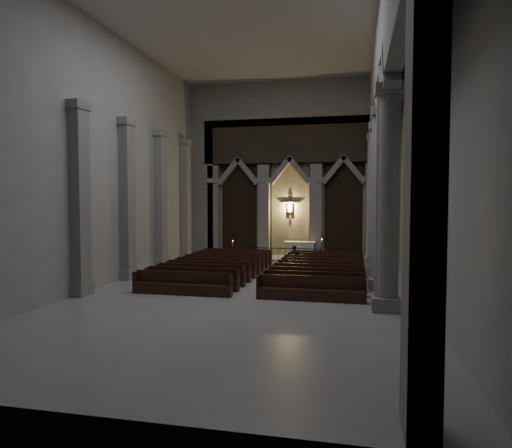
# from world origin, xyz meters

# --- Properties ---
(room) EXTENTS (24.00, 24.10, 12.00)m
(room) POSITION_xyz_m (0.00, 0.00, 7.60)
(room) COLOR #9E9B95
(room) RESTS_ON ground
(sanctuary_wall) EXTENTS (14.00, 0.77, 12.00)m
(sanctuary_wall) POSITION_xyz_m (0.00, 11.54, 6.62)
(sanctuary_wall) COLOR gray
(sanctuary_wall) RESTS_ON ground
(right_arcade) EXTENTS (1.00, 24.00, 12.00)m
(right_arcade) POSITION_xyz_m (5.50, 1.33, 7.83)
(right_arcade) COLOR gray
(right_arcade) RESTS_ON ground
(left_pilasters) EXTENTS (0.60, 13.00, 8.03)m
(left_pilasters) POSITION_xyz_m (-6.75, 3.50, 3.91)
(left_pilasters) COLOR gray
(left_pilasters) RESTS_ON ground
(sanctuary_step) EXTENTS (8.50, 2.60, 0.15)m
(sanctuary_step) POSITION_xyz_m (0.00, 10.60, 0.07)
(sanctuary_step) COLOR gray
(sanctuary_step) RESTS_ON ground
(altar) EXTENTS (2.06, 0.83, 1.05)m
(altar) POSITION_xyz_m (0.77, 11.03, 0.68)
(altar) COLOR beige
(altar) RESTS_ON sanctuary_step
(altar_rail) EXTENTS (4.75, 0.09, 0.93)m
(altar_rail) POSITION_xyz_m (-0.00, 9.41, 0.62)
(altar_rail) COLOR black
(altar_rail) RESTS_ON ground
(candle_stand_left) EXTENTS (0.23, 0.23, 1.34)m
(candle_stand_left) POSITION_xyz_m (-3.49, 9.51, 0.36)
(candle_stand_left) COLOR olive
(candle_stand_left) RESTS_ON ground
(candle_stand_right) EXTENTS (0.26, 0.26, 1.53)m
(candle_stand_right) POSITION_xyz_m (2.32, 9.61, 0.42)
(candle_stand_right) COLOR olive
(candle_stand_right) RESTS_ON ground
(pews) EXTENTS (9.72, 9.61, 0.96)m
(pews) POSITION_xyz_m (0.00, 3.12, 0.31)
(pews) COLOR black
(pews) RESTS_ON ground
(worshipper) EXTENTS (0.55, 0.41, 1.37)m
(worshipper) POSITION_xyz_m (1.01, 6.49, 0.68)
(worshipper) COLOR black
(worshipper) RESTS_ON ground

